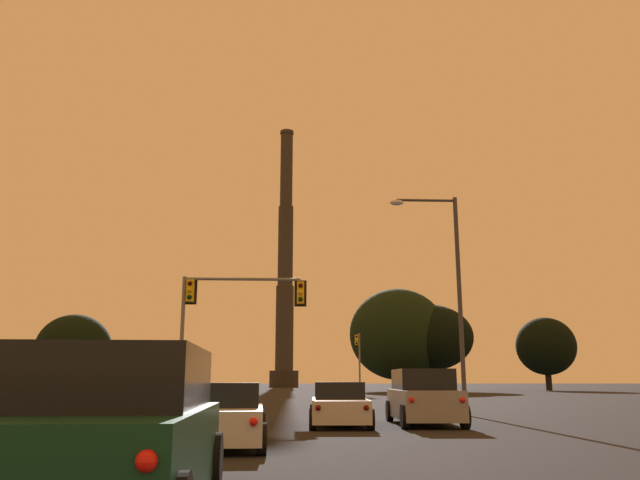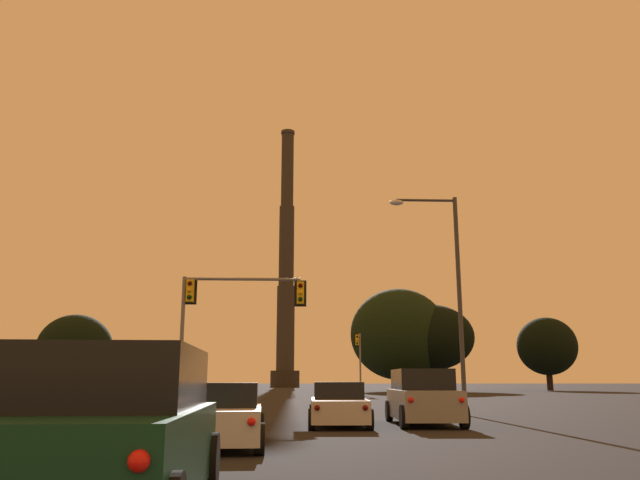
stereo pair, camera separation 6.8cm
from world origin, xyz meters
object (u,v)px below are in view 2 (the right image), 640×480
Objects in this scene: traffic_light_far_right at (359,354)px; smokestack at (286,282)px; street_lamp at (449,280)px; sedan_left_lane_second at (222,416)px; suv_left_lane_third at (112,434)px; suv_right_lane_front at (423,398)px; traffic_light_overhead_left at (224,308)px; sedan_center_lane_front at (338,405)px.

traffic_light_far_right is 75.40m from smokestack.
street_lamp is (0.38, -36.15, 1.88)m from traffic_light_far_right.
sedan_left_lane_second is 0.78× the size of traffic_light_far_right.
suv_left_lane_third is at bearing -114.07° from street_lamp.
smokestack reaches higher than suv_right_lane_front.
street_lamp reaches higher than traffic_light_overhead_left.
sedan_center_lane_front is at bearing 60.59° from sedan_left_lane_second.
traffic_light_far_right reaches higher than suv_right_lane_front.
suv_right_lane_front is (2.93, 0.35, 0.23)m from sedan_center_lane_front.
sedan_center_lane_front is 2.96m from suv_right_lane_front.
street_lamp is (2.58, 5.78, 5.02)m from suv_right_lane_front.
traffic_light_far_right is (2.21, 41.93, 3.14)m from suv_right_lane_front.
sedan_left_lane_second is at bearing 85.05° from suv_left_lane_third.
sedan_center_lane_front is 9.77m from street_lamp.
traffic_light_overhead_left reaches higher than sedan_center_lane_front.
smokestack is (-8.34, 72.56, 18.74)m from traffic_light_far_right.
sedan_center_lane_front is at bearing -88.40° from smokestack.
traffic_light_far_right is at bearing 77.50° from sedan_left_lane_second.
traffic_light_far_right is at bearing 88.77° from suv_right_lane_front.
traffic_light_overhead_left reaches higher than suv_right_lane_front.
street_lamp reaches higher than traffic_light_far_right.
street_lamp reaches higher than sedan_center_lane_front.
traffic_light_far_right is (8.32, 48.63, 3.37)m from sedan_left_lane_second.
suv_right_lane_front is at bearing -43.73° from traffic_light_overhead_left.
suv_right_lane_front is 0.80× the size of traffic_light_far_right.
sedan_center_lane_front is at bearing -131.96° from street_lamp.
sedan_center_lane_front is 14.62m from suv_left_lane_third.
traffic_light_overhead_left is at bearing 171.17° from street_lamp.
sedan_left_lane_second is at bearing -83.53° from traffic_light_overhead_left.
sedan_left_lane_second is 7.83m from suv_left_lane_third.
traffic_light_far_right is 0.63× the size of street_lamp.
street_lamp reaches higher than suv_left_lane_third.
suv_right_lane_front is at bearing -93.01° from traffic_light_far_right.
suv_right_lane_front reaches higher than sedan_center_lane_front.
traffic_light_overhead_left is 10.47m from street_lamp.
suv_left_lane_third is (-0.37, -7.82, 0.23)m from sedan_left_lane_second.
traffic_light_overhead_left is at bearing -90.84° from smokestack.
sedan_left_lane_second is at bearing -89.99° from smokestack.
suv_right_lane_front is 0.79× the size of traffic_light_overhead_left.
traffic_light_overhead_left is at bearing 90.98° from suv_left_lane_third.
suv_left_lane_third is 1.00× the size of suv_right_lane_front.
street_lamp is at bearing 50.12° from sedan_center_lane_front.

